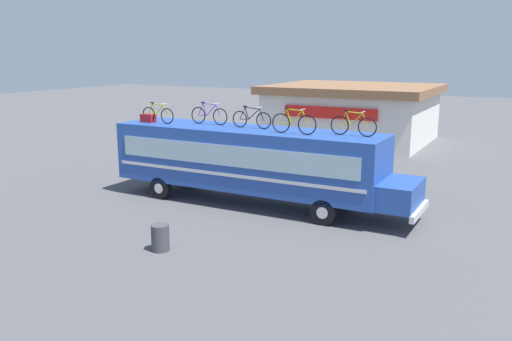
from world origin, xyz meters
TOP-DOWN VIEW (x-y plane):
  - ground_plane at (0.00, 0.00)m, footprint 120.00×120.00m
  - bus at (0.24, 0.00)m, footprint 12.45×2.62m
  - luggage_bag_1 at (-4.59, -0.35)m, footprint 0.58×0.39m
  - rooftop_bicycle_1 at (-4.03, -0.40)m, footprint 1.63×0.44m
  - rooftop_bicycle_2 at (-1.92, 0.31)m, footprint 1.76×0.44m
  - rooftop_bicycle_3 at (0.18, 0.13)m, footprint 1.72×0.44m
  - rooftop_bicycle_4 at (2.25, -0.43)m, footprint 1.77×0.44m
  - rooftop_bicycle_5 at (4.31, 0.14)m, footprint 1.72×0.44m
  - roadside_building at (-1.24, 17.03)m, footprint 10.64×9.51m
  - trash_bin at (0.29, -5.86)m, footprint 0.56×0.56m

SIDE VIEW (x-z plane):
  - ground_plane at x=0.00m, z-range 0.00..0.00m
  - trash_bin at x=0.29m, z-range 0.00..0.83m
  - bus at x=0.24m, z-range 0.31..3.35m
  - roadside_building at x=-1.24m, z-range 0.04..3.83m
  - luggage_bag_1 at x=-4.59m, z-range 3.04..3.39m
  - rooftop_bicycle_1 at x=-4.03m, z-range 2.97..3.85m
  - rooftop_bicycle_3 at x=0.18m, z-range 2.97..3.84m
  - rooftop_bicycle_5 at x=4.31m, z-range 2.96..3.88m
  - rooftop_bicycle_2 at x=-1.92m, z-range 2.96..3.89m
  - rooftop_bicycle_4 at x=2.25m, z-range 2.96..3.92m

